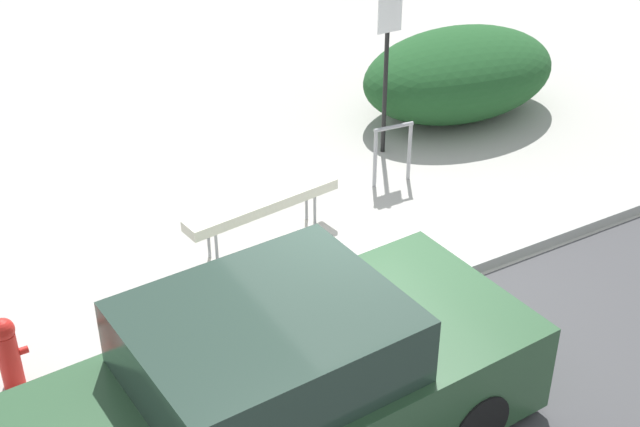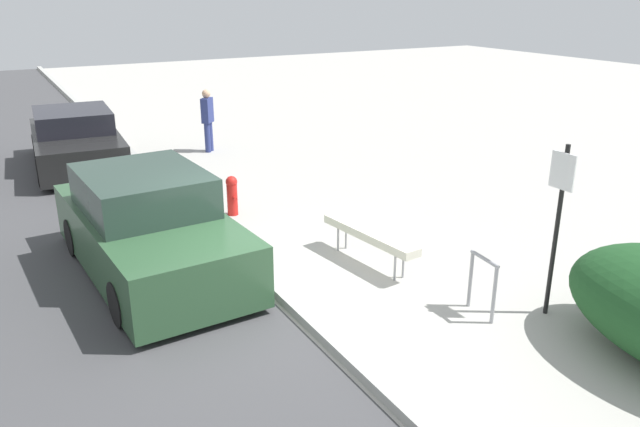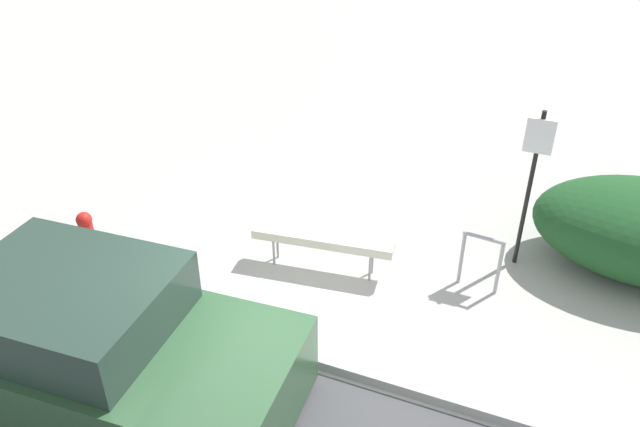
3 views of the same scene
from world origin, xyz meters
The scene contains 9 objects.
ground_plane centered at (0.00, 0.00, 0.00)m, with size 60.00×60.00×0.00m, color #ADAAA3.
curb centered at (0.00, 0.00, 0.07)m, with size 60.00×0.20×0.13m.
bench centered at (-0.29, 1.71, 0.48)m, with size 1.99×0.54×0.56m.
bike_rack centered at (1.78, 2.11, 0.50)m, with size 0.55×0.11×0.83m.
sign_post centered at (2.18, 2.89, 1.38)m, with size 0.36×0.08×2.30m.
fire_hydrant centered at (-3.44, 0.67, 0.41)m, with size 0.36×0.22×0.77m.
pedestrian centered at (-8.36, 1.94, 0.87)m, with size 0.41×0.40×1.63m.
parked_car_near centered at (-1.67, -1.33, 0.69)m, with size 4.41×2.11×1.55m.
parked_car_far centered at (-8.49, -1.34, 0.63)m, with size 4.40×2.16×1.36m.
Camera 2 is at (7.17, -3.30, 4.08)m, focal length 35.00 mm.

